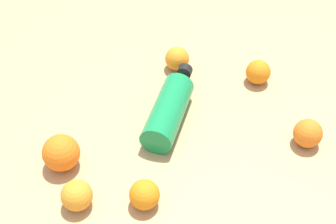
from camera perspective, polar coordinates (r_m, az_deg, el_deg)
name	(u,v)px	position (r m, az deg, el deg)	size (l,w,h in m)	color
ground_plane	(184,126)	(1.10, 1.91, -1.64)	(2.40, 2.40, 0.00)	tan
water_bottle	(171,105)	(1.09, 0.33, 0.80)	(0.26, 0.16, 0.07)	#198C4C
orange_0	(61,153)	(1.02, -12.62, -4.77)	(0.08, 0.08, 0.08)	orange
orange_1	(308,133)	(1.08, 16.32, -2.45)	(0.06, 0.06, 0.06)	orange
orange_2	(77,195)	(0.95, -10.81, -9.73)	(0.06, 0.06, 0.06)	orange
orange_3	(177,59)	(1.23, 1.10, 6.36)	(0.06, 0.06, 0.06)	orange
orange_4	(258,72)	(1.21, 10.68, 4.70)	(0.06, 0.06, 0.06)	orange
orange_5	(145,195)	(0.94, -2.81, -9.81)	(0.06, 0.06, 0.06)	orange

